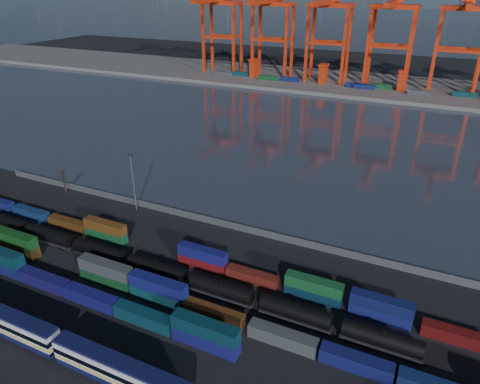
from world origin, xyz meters
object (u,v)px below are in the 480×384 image
at_px(tanker_string, 127,260).
at_px(bare_tree, 64,180).
at_px(passenger_train, 4,321).
at_px(gantry_cranes, 361,16).

distance_m(tanker_string, bare_tree, 46.38).
relative_size(passenger_train, gantry_cranes, 0.38).
height_order(passenger_train, gantry_cranes, gantry_cranes).
bearing_deg(bare_tree, tanker_string, -28.64).
xyz_separation_m(bare_tree, gantry_cranes, (47.96, 177.91, 35.48)).
relative_size(bare_tree, gantry_cranes, 0.04).
bearing_deg(passenger_train, bare_tree, 125.16).
distance_m(tanker_string, gantry_cranes, 203.74).
distance_m(bare_tree, gantry_cranes, 187.64).
relative_size(tanker_string, gantry_cranes, 0.61).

